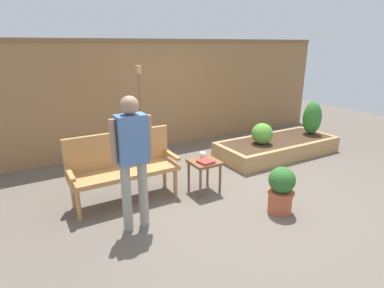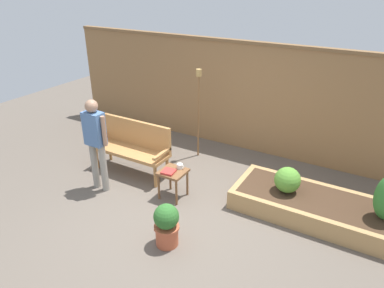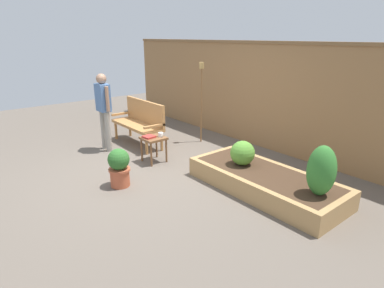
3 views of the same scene
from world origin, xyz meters
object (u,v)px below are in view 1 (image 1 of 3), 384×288
shrub_near_bench (262,134)px  tiki_torch (140,99)px  cup_on_table (203,155)px  person_by_bench (132,153)px  garden_bench (122,162)px  side_table (204,166)px  book_on_table (206,162)px  shrub_far_corner (312,118)px  potted_boxwood (281,189)px

shrub_near_bench → tiki_torch: bearing=156.6°
cup_on_table → shrub_near_bench: (1.58, 0.48, -0.02)m
shrub_near_bench → tiki_torch: 2.29m
cup_on_table → person_by_bench: 1.41m
garden_bench → cup_on_table: bearing=-12.4°
side_table → book_on_table: bearing=-109.3°
shrub_near_bench → shrub_far_corner: shrub_far_corner is taller
shrub_near_bench → shrub_far_corner: (1.33, 0.00, 0.14)m
garden_bench → potted_boxwood: (1.61, -1.35, -0.22)m
shrub_near_bench → side_table: bearing=-159.6°
book_on_table → shrub_near_bench: (1.67, 0.69, -0.00)m
shrub_far_corner → tiki_torch: (-3.33, 0.87, 0.55)m
shrub_far_corner → person_by_bench: person_by_bench is taller
cup_on_table → shrub_near_bench: 1.66m
cup_on_table → person_by_bench: person_by_bench is taller
potted_boxwood → shrub_near_bench: size_ratio=1.58×
book_on_table → side_table: bearing=63.9°
cup_on_table → potted_boxwood: 1.22m
garden_bench → shrub_far_corner: 4.05m
garden_bench → shrub_near_bench: garden_bench is taller
potted_boxwood → shrub_near_bench: 1.94m
side_table → book_on_table: size_ratio=2.46×
side_table → garden_bench: bearing=160.9°
side_table → person_by_bench: bearing=-161.8°
shrub_far_corner → side_table: bearing=-168.4°
garden_bench → book_on_table: (1.05, -0.45, -0.05)m
person_by_bench → shrub_near_bench: bearing=19.5°
garden_bench → shrub_far_corner: size_ratio=2.15×
shrub_near_bench → book_on_table: bearing=-157.6°
garden_bench → shrub_far_corner: shrub_far_corner is taller
side_table → shrub_near_bench: 1.75m
side_table → cup_on_table: (0.05, 0.13, 0.12)m
potted_boxwood → person_by_bench: size_ratio=0.39×
potted_boxwood → side_table: bearing=118.5°
potted_boxwood → shrub_far_corner: 2.92m
garden_bench → potted_boxwood: bearing=-40.0°
shrub_far_corner → shrub_near_bench: bearing=180.0°
tiki_torch → person_by_bench: size_ratio=1.11×
cup_on_table → shrub_near_bench: bearing=17.0°
shrub_near_bench → tiki_torch: tiki_torch is taller
side_table → shrub_near_bench: bearing=20.4°
person_by_bench → tiki_torch: bearing=66.4°
cup_on_table → shrub_near_bench: size_ratio=0.33×
potted_boxwood → shrub_far_corner: bearing=33.2°
shrub_near_bench → person_by_bench: size_ratio=0.25×
side_table → cup_on_table: size_ratio=3.77×
book_on_table → tiki_torch: tiki_torch is taller
book_on_table → person_by_bench: bearing=-171.7°
garden_bench → person_by_bench: 0.86m
garden_bench → potted_boxwood: garden_bench is taller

